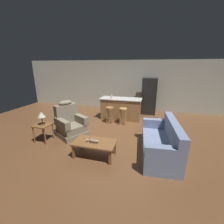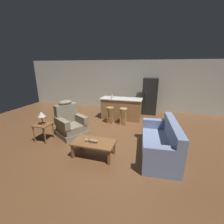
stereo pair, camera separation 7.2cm
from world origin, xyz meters
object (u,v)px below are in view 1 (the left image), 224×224
recliner_near_lamp (70,124)px  bar_stool_left (110,112)px  bar_stool_right (123,113)px  refrigerator (149,96)px  couch (162,143)px  kitchen_island (121,109)px  coffee_table (95,144)px  bottle_tall_green (111,97)px  fish_figurine (93,141)px  table_lamp (41,115)px  end_table (43,127)px

recliner_near_lamp → bar_stool_left: 1.77m
recliner_near_lamp → bar_stool_right: size_ratio=1.76×
bar_stool_left → refrigerator: size_ratio=0.39×
couch → kitchen_island: (-1.65, 2.52, 0.14)m
coffee_table → kitchen_island: size_ratio=0.61×
refrigerator → bottle_tall_green: bearing=-136.7°
fish_figurine → kitchen_island: size_ratio=0.19×
couch → bar_stool_right: 2.37m
recliner_near_lamp → table_lamp: size_ratio=2.93×
end_table → bar_stool_right: size_ratio=0.82×
coffee_table → refrigerator: bearing=74.2°
couch → bar_stool_left: size_ratio=2.89×
couch → bottle_tall_green: (-2.02, 2.28, 0.70)m
couch → recliner_near_lamp: 3.00m
bottle_tall_green → bar_stool_left: bearing=-85.1°
fish_figurine → couch: (1.73, 0.59, -0.12)m
coffee_table → couch: bearing=18.0°
bottle_tall_green → recliner_near_lamp: bearing=-116.9°
kitchen_island → recliner_near_lamp: bearing=-122.0°
table_lamp → kitchen_island: 3.33m
bar_stool_right → table_lamp: bearing=-135.7°
fish_figurine → kitchen_island: bearing=88.5°
couch → bottle_tall_green: size_ratio=8.66×
recliner_near_lamp → bottle_tall_green: bearing=94.2°
couch → end_table: couch is taller
couch → kitchen_island: 3.01m
table_lamp → bottle_tall_green: 2.91m
bar_stool_right → refrigerator: 2.09m
couch → bar_stool_left: bearing=-48.3°
coffee_table → bar_stool_right: size_ratio=1.62×
table_lamp → refrigerator: (3.06, 3.91, 0.01)m
table_lamp → bottle_tall_green: bearing=58.1°
coffee_table → bottle_tall_green: bearing=96.4°
table_lamp → kitchen_island: table_lamp is taller
coffee_table → recliner_near_lamp: (-1.27, 0.97, 0.06)m
kitchen_island → bar_stool_right: bearing=-70.2°
recliner_near_lamp → table_lamp: bearing=-103.1°
recliner_near_lamp → end_table: bearing=-104.9°
recliner_near_lamp → table_lamp: (-0.59, -0.60, 0.45)m
end_table → bar_stool_right: bar_stool_right is taller
coffee_table → bottle_tall_green: size_ratio=4.85×
end_table → table_lamp: table_lamp is taller
kitchen_island → refrigerator: size_ratio=1.02×
fish_figurine → bar_stool_right: (0.31, 2.48, 0.01)m
table_lamp → bar_stool_left: (1.57, 2.08, -0.40)m
fish_figurine → bar_stool_left: 2.49m
coffee_table → bar_stool_right: (0.27, 2.44, 0.11)m
couch → kitchen_island: kitchen_island is taller
coffee_table → end_table: size_ratio=1.96×
kitchen_island → coffee_table: bearing=-90.9°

